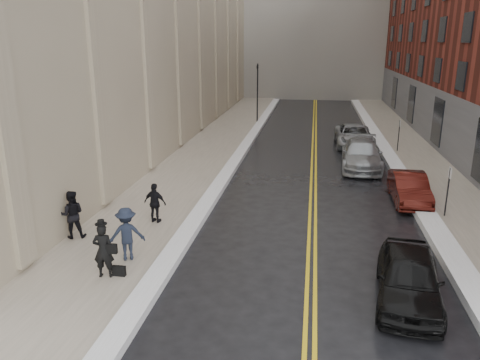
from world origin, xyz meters
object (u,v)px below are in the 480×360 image
(pedestrian_main, at_px, (103,251))
(pedestrian_c, at_px, (155,203))
(car_maroon, at_px, (409,188))
(pedestrian_b, at_px, (127,234))
(car_black, at_px, (409,278))
(pedestrian_a, at_px, (72,214))
(car_silver_far, at_px, (354,136))
(car_silver_near, at_px, (362,155))

(pedestrian_main, bearing_deg, pedestrian_c, -98.79)
(car_maroon, height_order, pedestrian_b, pedestrian_b)
(car_black, height_order, pedestrian_a, pedestrian_a)
(car_maroon, xyz_separation_m, pedestrian_c, (-10.50, -4.49, 0.28))
(car_maroon, relative_size, pedestrian_main, 2.37)
(car_silver_far, bearing_deg, pedestrian_c, -120.05)
(car_black, relative_size, pedestrian_main, 2.49)
(pedestrian_a, relative_size, pedestrian_c, 1.11)
(car_maroon, xyz_separation_m, car_silver_near, (-1.60, 5.87, 0.11))
(car_maroon, height_order, pedestrian_main, pedestrian_main)
(pedestrian_c, bearing_deg, pedestrian_b, 103.62)
(car_black, relative_size, car_silver_near, 0.79)
(car_maroon, relative_size, car_silver_near, 0.76)
(pedestrian_b, bearing_deg, car_silver_near, -144.67)
(car_maroon, relative_size, pedestrian_b, 2.28)
(pedestrian_main, relative_size, pedestrian_c, 1.07)
(car_black, bearing_deg, car_maroon, 87.10)
(car_silver_far, relative_size, pedestrian_main, 3.11)
(car_silver_far, bearing_deg, pedestrian_a, -123.45)
(pedestrian_c, bearing_deg, car_silver_near, -119.81)
(car_maroon, distance_m, pedestrian_c, 11.42)
(car_silver_near, distance_m, car_silver_far, 5.81)
(pedestrian_main, bearing_deg, car_maroon, -147.25)
(car_maroon, distance_m, car_silver_near, 6.09)
(car_maroon, bearing_deg, pedestrian_c, -156.65)
(car_maroon, bearing_deg, car_black, -100.08)
(car_black, distance_m, pedestrian_b, 8.80)
(car_silver_near, bearing_deg, car_silver_far, 92.70)
(car_silver_near, distance_m, pedestrian_b, 16.22)
(pedestrian_main, bearing_deg, pedestrian_b, -108.63)
(car_silver_near, xyz_separation_m, pedestrian_c, (-8.90, -10.36, 0.17))
(car_silver_far, distance_m, pedestrian_a, 21.39)
(car_black, height_order, pedestrian_main, pedestrian_main)
(car_silver_far, relative_size, pedestrian_a, 3.00)
(car_maroon, height_order, pedestrian_a, pedestrian_a)
(car_silver_far, xyz_separation_m, pedestrian_c, (-8.90, -16.18, 0.21))
(car_silver_near, bearing_deg, pedestrian_main, -118.33)
(car_silver_far, height_order, pedestrian_c, pedestrian_c)
(car_black, relative_size, car_maroon, 1.05)
(pedestrian_main, distance_m, pedestrian_a, 3.59)
(car_silver_near, height_order, pedestrian_b, pedestrian_b)
(pedestrian_a, xyz_separation_m, pedestrian_c, (2.50, 1.91, -0.09))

